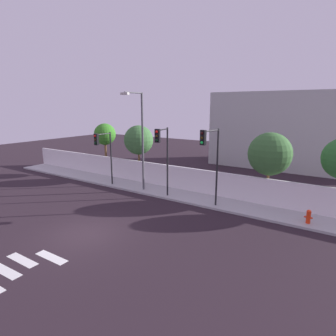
{
  "coord_description": "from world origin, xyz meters",
  "views": [
    {
      "loc": [
        11.26,
        -9.04,
        6.65
      ],
      "look_at": [
        1.0,
        6.5,
        2.5
      ],
      "focal_mm": 30.02,
      "sensor_mm": 36.0,
      "label": 1
    }
  ],
  "objects_px": {
    "roadside_tree_midleft": "(139,140)",
    "roadside_tree_midright": "(270,154)",
    "traffic_light_left": "(103,147)",
    "street_lamp_curbside": "(140,134)",
    "traffic_light_center": "(162,148)",
    "traffic_light_right": "(210,152)",
    "fire_hydrant": "(309,216)",
    "roadside_tree_leftmost": "(105,135)"
  },
  "relations": [
    {
      "from": "traffic_light_center",
      "to": "roadside_tree_midright",
      "type": "bearing_deg",
      "value": 29.9
    },
    {
      "from": "street_lamp_curbside",
      "to": "fire_hydrant",
      "type": "xyz_separation_m",
      "value": [
        11.83,
        0.21,
        -3.96
      ]
    },
    {
      "from": "traffic_light_center",
      "to": "traffic_light_right",
      "type": "distance_m",
      "value": 3.61
    },
    {
      "from": "roadside_tree_leftmost",
      "to": "roadside_tree_midleft",
      "type": "distance_m",
      "value": 4.22
    },
    {
      "from": "traffic_light_center",
      "to": "traffic_light_right",
      "type": "bearing_deg",
      "value": -0.58
    },
    {
      "from": "traffic_light_left",
      "to": "fire_hydrant",
      "type": "relative_size",
      "value": 5.47
    },
    {
      "from": "street_lamp_curbside",
      "to": "traffic_light_center",
      "type": "bearing_deg",
      "value": -15.63
    },
    {
      "from": "fire_hydrant",
      "to": "street_lamp_curbside",
      "type": "bearing_deg",
      "value": -178.97
    },
    {
      "from": "traffic_light_right",
      "to": "traffic_light_left",
      "type": "bearing_deg",
      "value": -179.85
    },
    {
      "from": "traffic_light_left",
      "to": "roadside_tree_midleft",
      "type": "bearing_deg",
      "value": 80.12
    },
    {
      "from": "traffic_light_center",
      "to": "fire_hydrant",
      "type": "xyz_separation_m",
      "value": [
        9.35,
        0.91,
        -3.22
      ]
    },
    {
      "from": "traffic_light_left",
      "to": "street_lamp_curbside",
      "type": "relative_size",
      "value": 0.59
    },
    {
      "from": "fire_hydrant",
      "to": "roadside_tree_midleft",
      "type": "bearing_deg",
      "value": 169.28
    },
    {
      "from": "traffic_light_right",
      "to": "roadside_tree_leftmost",
      "type": "distance_m",
      "value": 13.44
    },
    {
      "from": "street_lamp_curbside",
      "to": "roadside_tree_leftmost",
      "type": "height_order",
      "value": "street_lamp_curbside"
    },
    {
      "from": "roadside_tree_leftmost",
      "to": "roadside_tree_midright",
      "type": "xyz_separation_m",
      "value": [
        15.64,
        -0.0,
        -0.45
      ]
    },
    {
      "from": "fire_hydrant",
      "to": "traffic_light_center",
      "type": "bearing_deg",
      "value": -174.45
    },
    {
      "from": "traffic_light_center",
      "to": "traffic_light_left",
      "type": "bearing_deg",
      "value": -179.39
    },
    {
      "from": "roadside_tree_leftmost",
      "to": "roadside_tree_midleft",
      "type": "height_order",
      "value": "roadside_tree_leftmost"
    },
    {
      "from": "traffic_light_right",
      "to": "roadside_tree_leftmost",
      "type": "height_order",
      "value": "traffic_light_right"
    },
    {
      "from": "fire_hydrant",
      "to": "roadside_tree_midright",
      "type": "height_order",
      "value": "roadside_tree_midright"
    },
    {
      "from": "traffic_light_left",
      "to": "traffic_light_center",
      "type": "relative_size",
      "value": 0.88
    },
    {
      "from": "roadside_tree_leftmost",
      "to": "roadside_tree_midleft",
      "type": "relative_size",
      "value": 1.0
    },
    {
      "from": "traffic_light_center",
      "to": "fire_hydrant",
      "type": "distance_m",
      "value": 9.93
    },
    {
      "from": "roadside_tree_leftmost",
      "to": "traffic_light_right",
      "type": "bearing_deg",
      "value": -15.89
    },
    {
      "from": "traffic_light_left",
      "to": "street_lamp_curbside",
      "type": "height_order",
      "value": "street_lamp_curbside"
    },
    {
      "from": "roadside_tree_midleft",
      "to": "roadside_tree_midright",
      "type": "relative_size",
      "value": 1.01
    },
    {
      "from": "traffic_light_left",
      "to": "roadside_tree_leftmost",
      "type": "height_order",
      "value": "roadside_tree_leftmost"
    },
    {
      "from": "street_lamp_curbside",
      "to": "fire_hydrant",
      "type": "bearing_deg",
      "value": 1.03
    },
    {
      "from": "traffic_light_left",
      "to": "traffic_light_right",
      "type": "height_order",
      "value": "traffic_light_right"
    },
    {
      "from": "roadside_tree_midleft",
      "to": "roadside_tree_midright",
      "type": "distance_m",
      "value": 11.43
    },
    {
      "from": "street_lamp_curbside",
      "to": "roadside_tree_midright",
      "type": "xyz_separation_m",
      "value": [
        8.82,
        2.95,
        -1.09
      ]
    },
    {
      "from": "traffic_light_left",
      "to": "fire_hydrant",
      "type": "height_order",
      "value": "traffic_light_left"
    },
    {
      "from": "traffic_light_right",
      "to": "street_lamp_curbside",
      "type": "relative_size",
      "value": 0.68
    },
    {
      "from": "traffic_light_center",
      "to": "traffic_light_right",
      "type": "xyz_separation_m",
      "value": [
        3.61,
        -0.04,
        0.07
      ]
    },
    {
      "from": "traffic_light_left",
      "to": "traffic_light_right",
      "type": "relative_size",
      "value": 0.86
    },
    {
      "from": "fire_hydrant",
      "to": "roadside_tree_leftmost",
      "type": "height_order",
      "value": "roadside_tree_leftmost"
    },
    {
      "from": "traffic_light_left",
      "to": "street_lamp_curbside",
      "type": "xyz_separation_m",
      "value": [
        3.25,
        0.76,
        1.16
      ]
    },
    {
      "from": "street_lamp_curbside",
      "to": "roadside_tree_midright",
      "type": "bearing_deg",
      "value": 18.47
    },
    {
      "from": "traffic_light_center",
      "to": "street_lamp_curbside",
      "type": "xyz_separation_m",
      "value": [
        -2.49,
        0.7,
        0.74
      ]
    },
    {
      "from": "street_lamp_curbside",
      "to": "traffic_light_right",
      "type": "bearing_deg",
      "value": -6.84
    },
    {
      "from": "roadside_tree_leftmost",
      "to": "roadside_tree_midleft",
      "type": "xyz_separation_m",
      "value": [
        4.22,
        -0.0,
        -0.26
      ]
    }
  ]
}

